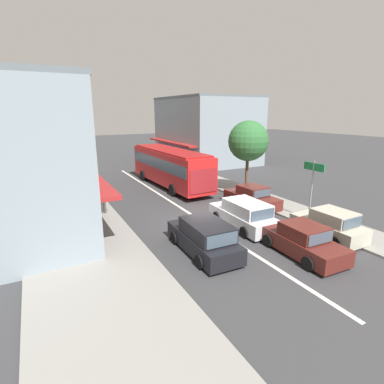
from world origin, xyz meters
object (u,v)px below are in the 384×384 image
object	(u,v)px
parked_sedan_kerb_second	(252,197)
wagon_behind_bus_near	(244,215)
directional_road_sign	(313,177)
parked_hatchback_kerb_front	(329,225)
sedan_queue_gap_filler	(302,241)
wagon_behind_bus_mid	(204,238)
pedestrian_with_handbag_near	(103,193)
pedestrian_browsing_midblock	(103,199)
traffic_light_downstreet	(80,148)
street_tree_right	(248,141)
city_bus	(170,165)

from	to	relation	value
parked_sedan_kerb_second	wagon_behind_bus_near	bearing A→B (deg)	-135.23
directional_road_sign	parked_hatchback_kerb_front	bearing A→B (deg)	-116.42
sedan_queue_gap_filler	parked_hatchback_kerb_front	bearing A→B (deg)	13.40
wagon_behind_bus_mid	pedestrian_with_handbag_near	bearing A→B (deg)	107.18
parked_sedan_kerb_second	pedestrian_browsing_midblock	distance (m)	9.84
parked_sedan_kerb_second	pedestrian_browsing_midblock	xyz separation A→B (m)	(-9.37, 2.98, 0.40)
traffic_light_downstreet	parked_sedan_kerb_second	bearing A→B (deg)	-61.23
sedan_queue_gap_filler	pedestrian_with_handbag_near	bearing A→B (deg)	120.72
wagon_behind_bus_near	street_tree_right	distance (m)	8.01
pedestrian_browsing_midblock	city_bus	bearing A→B (deg)	36.05
traffic_light_downstreet	directional_road_sign	distance (m)	22.14
parked_hatchback_kerb_front	pedestrian_with_handbag_near	distance (m)	13.97
parked_hatchback_kerb_front	street_tree_right	world-z (taller)	street_tree_right
traffic_light_downstreet	directional_road_sign	size ratio (longest dim) A/B	1.17
wagon_behind_bus_mid	parked_sedan_kerb_second	distance (m)	7.82
street_tree_right	sedan_queue_gap_filler	bearing A→B (deg)	-114.00
parked_hatchback_kerb_front	parked_sedan_kerb_second	size ratio (longest dim) A/B	0.87
wagon_behind_bus_mid	street_tree_right	bearing A→B (deg)	42.07
parked_hatchback_kerb_front	pedestrian_with_handbag_near	size ratio (longest dim) A/B	2.28
wagon_behind_bus_near	street_tree_right	bearing A→B (deg)	51.11
parked_hatchback_kerb_front	pedestrian_with_handbag_near	world-z (taller)	pedestrian_with_handbag_near
street_tree_right	pedestrian_browsing_midblock	size ratio (longest dim) A/B	3.51
city_bus	traffic_light_downstreet	size ratio (longest dim) A/B	2.60
city_bus	directional_road_sign	size ratio (longest dim) A/B	3.04
parked_hatchback_kerb_front	directional_road_sign	bearing A→B (deg)	63.58
wagon_behind_bus_near	pedestrian_with_handbag_near	bearing A→B (deg)	131.23
city_bus	pedestrian_with_handbag_near	bearing A→B (deg)	-151.47
wagon_behind_bus_near	pedestrian_with_handbag_near	world-z (taller)	pedestrian_with_handbag_near
parked_hatchback_kerb_front	traffic_light_downstreet	size ratio (longest dim) A/B	0.88
directional_road_sign	pedestrian_with_handbag_near	world-z (taller)	directional_road_sign
sedan_queue_gap_filler	wagon_behind_bus_mid	xyz separation A→B (m)	(-3.85, 2.24, 0.08)
pedestrian_with_handbag_near	wagon_behind_bus_mid	bearing A→B (deg)	-72.82
city_bus	traffic_light_downstreet	world-z (taller)	traffic_light_downstreet
directional_road_sign	pedestrian_browsing_midblock	xyz separation A→B (m)	(-10.62, 6.81, -1.61)
sedan_queue_gap_filler	street_tree_right	bearing A→B (deg)	66.00
parked_sedan_kerb_second	traffic_light_downstreet	bearing A→B (deg)	118.77
sedan_queue_gap_filler	parked_sedan_kerb_second	bearing A→B (deg)	69.28
wagon_behind_bus_near	parked_hatchback_kerb_front	xyz separation A→B (m)	(2.97, -3.27, -0.04)
sedan_queue_gap_filler	traffic_light_downstreet	distance (m)	23.59
wagon_behind_bus_near	pedestrian_browsing_midblock	world-z (taller)	pedestrian_browsing_midblock
parked_hatchback_kerb_front	pedestrian_browsing_midblock	world-z (taller)	pedestrian_browsing_midblock
wagon_behind_bus_near	directional_road_sign	distance (m)	4.64
wagon_behind_bus_near	traffic_light_downstreet	size ratio (longest dim) A/B	1.08
sedan_queue_gap_filler	pedestrian_browsing_midblock	bearing A→B (deg)	125.11
wagon_behind_bus_mid	street_tree_right	world-z (taller)	street_tree_right
city_bus	pedestrian_browsing_midblock	world-z (taller)	city_bus
wagon_behind_bus_near	city_bus	bearing A→B (deg)	88.72
directional_road_sign	street_tree_right	bearing A→B (deg)	86.09
parked_sedan_kerb_second	pedestrian_with_handbag_near	size ratio (longest dim) A/B	2.61
city_bus	directional_road_sign	bearing A→B (deg)	-71.81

